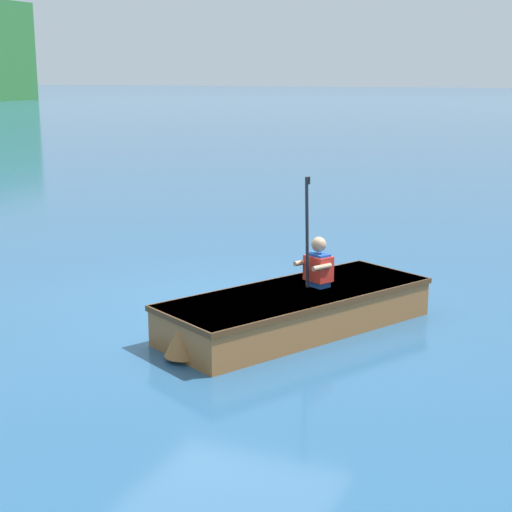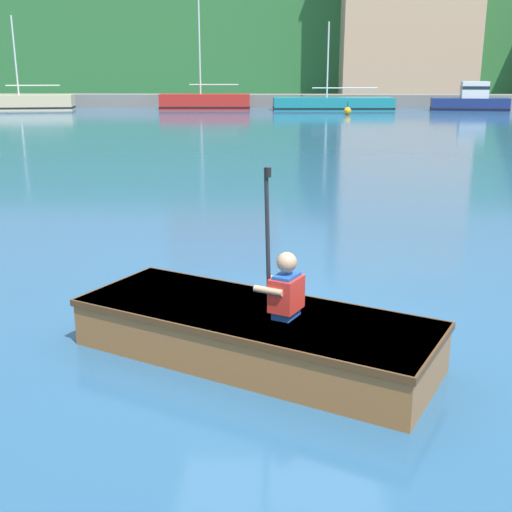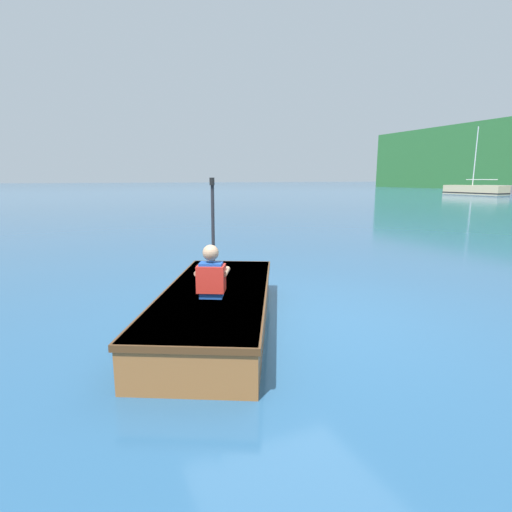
% 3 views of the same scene
% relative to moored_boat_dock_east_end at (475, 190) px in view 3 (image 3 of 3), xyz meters
% --- Properties ---
extents(ground_plane, '(300.00, 300.00, 0.00)m').
position_rel_moored_boat_dock_east_end_xyz_m(ground_plane, '(25.80, -36.06, -0.46)').
color(ground_plane, '#28567F').
extents(moored_boat_dock_east_end, '(6.41, 2.37, 6.93)m').
position_rel_moored_boat_dock_east_end_xyz_m(moored_boat_dock_east_end, '(0.00, 0.00, 0.00)').
color(moored_boat_dock_east_end, '#CCB789').
rests_on(moored_boat_dock_east_end, ground).
extents(rowboat_foreground, '(3.38, 2.49, 0.44)m').
position_rel_moored_boat_dock_east_end_xyz_m(rowboat_foreground, '(25.49, -37.00, -0.21)').
color(rowboat_foreground, '#935B2D').
rests_on(rowboat_foreground, ground).
extents(person_paddler, '(0.44, 0.44, 1.26)m').
position_rel_moored_boat_dock_east_end_xyz_m(person_paddler, '(25.80, -37.16, 0.25)').
color(person_paddler, '#1E4CA5').
rests_on(person_paddler, rowboat_foreground).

